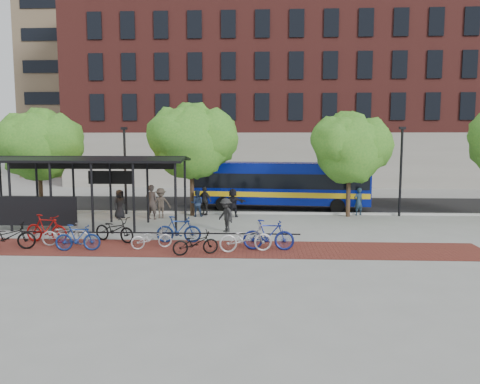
{
  "coord_description": "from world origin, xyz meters",
  "views": [
    {
      "loc": [
        1.1,
        -23.51,
        4.44
      ],
      "look_at": [
        -0.12,
        1.42,
        1.6
      ],
      "focal_mm": 35.0,
      "sensor_mm": 36.0,
      "label": 1
    }
  ],
  "objects_px": {
    "lamp_post_left": "(125,168)",
    "bike_10": "(246,238)",
    "bike_11": "(269,235)",
    "pedestrian_2": "(197,203)",
    "bus_shelter": "(79,168)",
    "pedestrian_7": "(358,202)",
    "tree_a": "(40,142)",
    "bike_1": "(46,229)",
    "tree_c": "(351,146)",
    "lamp_post_right": "(401,169)",
    "pedestrian_1": "(152,202)",
    "pedestrian_3": "(161,203)",
    "bike_7": "(179,229)",
    "pedestrian_9": "(226,215)",
    "tree_b": "(193,139)",
    "bike_8": "(195,243)",
    "bike_0": "(8,237)",
    "bike_4": "(115,229)",
    "pedestrian_0": "(120,204)",
    "bike_6": "(151,238)",
    "pedestrian_4": "(204,201)",
    "pedestrian_5": "(233,203)",
    "bike_3": "(78,238)",
    "bus": "(281,183)",
    "bike_2": "(65,234)"
  },
  "relations": [
    {
      "from": "pedestrian_3",
      "to": "pedestrian_5",
      "type": "distance_m",
      "value": 4.07
    },
    {
      "from": "bus_shelter",
      "to": "bike_11",
      "type": "relative_size",
      "value": 5.16
    },
    {
      "from": "bike_6",
      "to": "bike_11",
      "type": "height_order",
      "value": "bike_11"
    },
    {
      "from": "lamp_post_left",
      "to": "lamp_post_right",
      "type": "xyz_separation_m",
      "value": [
        16.0,
        0.0,
        0.0
      ]
    },
    {
      "from": "pedestrian_3",
      "to": "pedestrian_1",
      "type": "bearing_deg",
      "value": -145.97
    },
    {
      "from": "bus_shelter",
      "to": "bike_7",
      "type": "xyz_separation_m",
      "value": [
        5.65,
        -3.46,
        -2.42
      ]
    },
    {
      "from": "bus",
      "to": "pedestrian_5",
      "type": "height_order",
      "value": "bus"
    },
    {
      "from": "bike_4",
      "to": "bike_10",
      "type": "relative_size",
      "value": 0.98
    },
    {
      "from": "bike_6",
      "to": "bike_8",
      "type": "relative_size",
      "value": 0.94
    },
    {
      "from": "bus_shelter",
      "to": "bike_0",
      "type": "height_order",
      "value": "bus_shelter"
    },
    {
      "from": "bike_7",
      "to": "pedestrian_2",
      "type": "relative_size",
      "value": 1.26
    },
    {
      "from": "bike_3",
      "to": "pedestrian_5",
      "type": "xyz_separation_m",
      "value": [
        5.64,
        8.47,
        0.28
      ]
    },
    {
      "from": "lamp_post_left",
      "to": "bike_7",
      "type": "relative_size",
      "value": 2.67
    },
    {
      "from": "tree_b",
      "to": "bike_1",
      "type": "relative_size",
      "value": 3.2
    },
    {
      "from": "pedestrian_0",
      "to": "pedestrian_3",
      "type": "relative_size",
      "value": 0.95
    },
    {
      "from": "bus_shelter",
      "to": "pedestrian_7",
      "type": "height_order",
      "value": "bus_shelter"
    },
    {
      "from": "bike_8",
      "to": "pedestrian_5",
      "type": "xyz_separation_m",
      "value": [
        0.88,
        8.86,
        0.35
      ]
    },
    {
      "from": "lamp_post_left",
      "to": "bike_10",
      "type": "bearing_deg",
      "value": -50.49
    },
    {
      "from": "bus_shelter",
      "to": "bike_11",
      "type": "height_order",
      "value": "bus_shelter"
    },
    {
      "from": "tree_a",
      "to": "pedestrian_2",
      "type": "bearing_deg",
      "value": -2.67
    },
    {
      "from": "bike_11",
      "to": "pedestrian_2",
      "type": "xyz_separation_m",
      "value": [
        -4.01,
        8.03,
        0.14
      ]
    },
    {
      "from": "pedestrian_1",
      "to": "pedestrian_9",
      "type": "distance_m",
      "value": 5.53
    },
    {
      "from": "bike_7",
      "to": "pedestrian_5",
      "type": "relative_size",
      "value": 1.18
    },
    {
      "from": "tree_c",
      "to": "bike_6",
      "type": "distance_m",
      "value": 13.18
    },
    {
      "from": "lamp_post_right",
      "to": "bike_7",
      "type": "distance_m",
      "value": 13.91
    },
    {
      "from": "pedestrian_1",
      "to": "pedestrian_3",
      "type": "relative_size",
      "value": 1.14
    },
    {
      "from": "bike_7",
      "to": "pedestrian_3",
      "type": "xyz_separation_m",
      "value": [
        -2.13,
        6.21,
        0.27
      ]
    },
    {
      "from": "bike_6",
      "to": "pedestrian_4",
      "type": "distance_m",
      "value": 8.63
    },
    {
      "from": "bike_8",
      "to": "bike_0",
      "type": "bearing_deg",
      "value": 68.42
    },
    {
      "from": "tree_c",
      "to": "bike_11",
      "type": "distance_m",
      "value": 10.29
    },
    {
      "from": "bus",
      "to": "bike_7",
      "type": "height_order",
      "value": "bus"
    },
    {
      "from": "bike_2",
      "to": "pedestrian_3",
      "type": "relative_size",
      "value": 1.1
    },
    {
      "from": "pedestrian_2",
      "to": "pedestrian_4",
      "type": "xyz_separation_m",
      "value": [
        0.36,
        0.58,
        0.07
      ]
    },
    {
      "from": "pedestrian_2",
      "to": "pedestrian_5",
      "type": "distance_m",
      "value": 2.07
    },
    {
      "from": "tree_a",
      "to": "bike_1",
      "type": "distance_m",
      "value": 9.14
    },
    {
      "from": "bike_11",
      "to": "pedestrian_0",
      "type": "relative_size",
      "value": 1.28
    },
    {
      "from": "bike_4",
      "to": "bike_6",
      "type": "xyz_separation_m",
      "value": [
        1.89,
        -1.15,
        -0.11
      ]
    },
    {
      "from": "tree_c",
      "to": "lamp_post_right",
      "type": "height_order",
      "value": "tree_c"
    },
    {
      "from": "tree_b",
      "to": "pedestrian_1",
      "type": "bearing_deg",
      "value": -144.87
    },
    {
      "from": "tree_a",
      "to": "tree_b",
      "type": "xyz_separation_m",
      "value": [
        9.0,
        0.0,
        0.22
      ]
    },
    {
      "from": "bus_shelter",
      "to": "bus",
      "type": "distance_m",
      "value": 12.29
    },
    {
      "from": "pedestrian_0",
      "to": "pedestrian_7",
      "type": "height_order",
      "value": "pedestrian_7"
    },
    {
      "from": "bike_6",
      "to": "bike_10",
      "type": "bearing_deg",
      "value": -119.37
    },
    {
      "from": "bike_3",
      "to": "pedestrian_0",
      "type": "height_order",
      "value": "pedestrian_0"
    },
    {
      "from": "lamp_post_right",
      "to": "bike_10",
      "type": "height_order",
      "value": "lamp_post_right"
    },
    {
      "from": "pedestrian_1",
      "to": "pedestrian_3",
      "type": "height_order",
      "value": "pedestrian_1"
    },
    {
      "from": "tree_c",
      "to": "pedestrian_9",
      "type": "distance_m",
      "value": 8.91
    },
    {
      "from": "bike_10",
      "to": "lamp_post_left",
      "type": "bearing_deg",
      "value": 25.66
    },
    {
      "from": "bus",
      "to": "bike_11",
      "type": "bearing_deg",
      "value": -88.57
    },
    {
      "from": "tree_a",
      "to": "pedestrian_9",
      "type": "xyz_separation_m",
      "value": [
        11.26,
        -4.85,
        -3.43
      ]
    }
  ]
}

